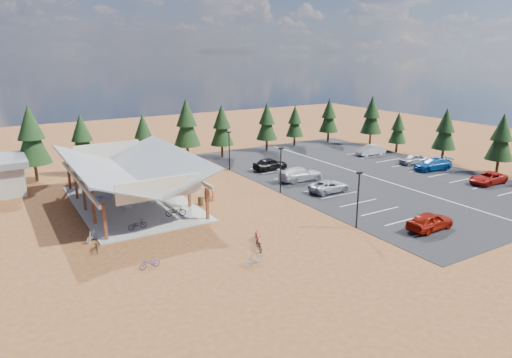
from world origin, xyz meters
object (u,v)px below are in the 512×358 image
bike_1 (130,207)px  bike_5 (148,199)px  trash_bin_1 (207,194)px  bike_3 (89,183)px  bike_6 (139,193)px  car_4 (270,164)px  bike_10 (150,263)px  bike_2 (104,196)px  lamp_post_2 (229,148)px  car_8 (413,159)px  trash_bin_0 (201,201)px  car_9 (371,150)px  bike_15 (213,195)px  car_0 (430,221)px  car_7 (433,164)px  bike_13 (255,259)px  car_3 (301,174)px  bike_11 (257,236)px  bike_7 (140,176)px  bike_8 (97,247)px  car_6 (488,178)px  bike_9 (92,236)px  lamp_post_0 (358,196)px  bike_12 (259,244)px  bike_4 (176,211)px  bike_pavilion (130,167)px  bike_0 (137,224)px  car_2 (329,186)px  lamp_post_1 (281,167)px

bike_1 → bike_5: (2.19, 1.17, 0.04)m
trash_bin_1 → bike_1: size_ratio=0.54×
bike_3 → bike_5: bike_5 is taller
bike_6 → car_4: (18.32, 2.71, 0.33)m
bike_10 → bike_2: bearing=172.3°
lamp_post_2 → car_8: 25.54m
trash_bin_0 → car_9: size_ratio=0.19×
bike_15 → car_0: bearing=152.8°
bike_2 → car_7: 41.15m
bike_13 → car_4: 27.85m
bike_1 → car_3: bearing=-89.3°
bike_13 → car_8: (34.74, 15.41, 0.21)m
bike_11 → bike_7: bearing=120.7°
lamp_post_2 → car_3: size_ratio=0.91×
trash_bin_0 → bike_6: size_ratio=0.58×
bike_1 → bike_5: size_ratio=0.93×
bike_3 → bike_8: bearing=-177.7°
bike_3 → car_6: size_ratio=0.34×
bike_1 → bike_9: bike_1 is taller
bike_1 → bike_3: (-1.69, 10.37, 0.01)m
trash_bin_1 → lamp_post_0: bearing=-62.1°
car_6 → trash_bin_0: bearing=-107.2°
bike_13 → car_4: size_ratio=0.36×
bike_11 → bike_12: 1.71m
bike_4 → trash_bin_1: bearing=-34.4°
bike_4 → car_9: bearing=-54.8°
bike_7 → bike_9: bike_7 is taller
bike_pavilion → bike_0: size_ratio=11.89×
car_8 → car_3: bearing=-85.2°
car_2 → car_6: bearing=-112.7°
lamp_post_2 → car_9: size_ratio=1.11×
bike_13 → car_6: 34.69m
lamp_post_1 → car_4: size_ratio=1.09×
lamp_post_0 → bike_12: 10.12m
lamp_post_0 → car_3: bearing=71.8°
bike_pavilion → bike_9: size_ratio=12.06×
bike_11 → bike_2: bearing=139.6°
trash_bin_0 → bike_9: bike_9 is taller
lamp_post_2 → bike_5: lamp_post_2 is taller
bike_13 → car_2: 19.74m
bike_7 → bike_10: size_ratio=1.09×
car_8 → bike_4: bearing=-77.1°
lamp_post_1 → bike_4: bearing=-174.6°
trash_bin_0 → bike_10: trash_bin_0 is taller
lamp_post_2 → bike_2: size_ratio=3.00×
bike_11 → bike_4: bearing=136.2°
bike_7 → bike_13: size_ratio=1.00×
bike_5 → bike_9: size_ratio=1.11×
bike_15 → car_2: car_2 is taller
bike_11 → bike_15: bike_15 is taller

